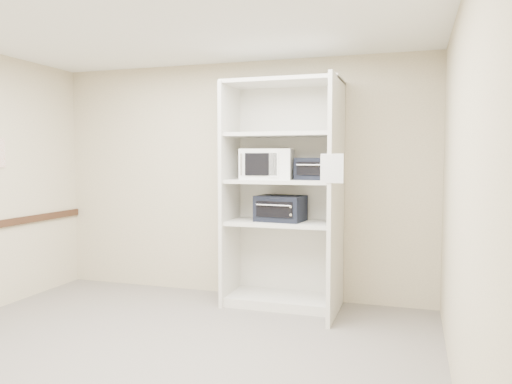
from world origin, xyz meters
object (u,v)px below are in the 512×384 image
(shelving_unit, at_px, (287,202))
(toaster_oven_lower, at_px, (281,208))
(toaster_oven_upper, at_px, (316,169))
(microwave, at_px, (267,164))

(shelving_unit, xyz_separation_m, toaster_oven_lower, (-0.07, 0.01, -0.07))
(shelving_unit, xyz_separation_m, toaster_oven_upper, (0.31, 0.05, 0.35))
(shelving_unit, height_order, microwave, shelving_unit)
(toaster_oven_upper, distance_m, toaster_oven_lower, 0.57)
(microwave, height_order, toaster_oven_upper, microwave)
(microwave, relative_size, toaster_oven_upper, 1.36)
(microwave, bearing_deg, toaster_oven_upper, -3.35)
(microwave, height_order, toaster_oven_lower, microwave)
(shelving_unit, relative_size, toaster_oven_lower, 4.89)
(toaster_oven_upper, height_order, toaster_oven_lower, toaster_oven_upper)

